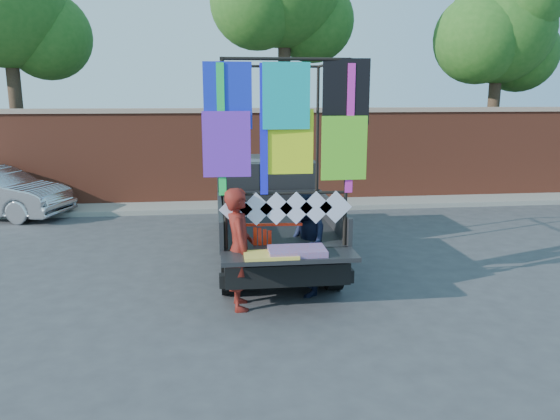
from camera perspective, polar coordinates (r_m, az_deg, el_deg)
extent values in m
plane|color=#38383A|center=(8.59, 0.82, -8.48)|extent=(90.00, 90.00, 0.00)
cube|color=brown|center=(15.10, -2.76, 5.44)|extent=(30.00, 0.35, 2.50)
cube|color=tan|center=(15.00, -2.81, 10.37)|extent=(30.00, 0.45, 0.12)
cube|color=gray|center=(14.61, -2.51, 0.47)|extent=(30.00, 1.20, 0.12)
cylinder|color=#38281C|center=(17.05, -25.78, 9.08)|extent=(0.36, 0.36, 4.90)
sphere|color=#245A19|center=(17.18, -26.69, 18.41)|extent=(3.20, 3.20, 3.20)
sphere|color=#245A19|center=(17.23, -23.07, 16.35)|extent=(2.40, 2.40, 2.40)
cylinder|color=#38281C|center=(16.29, 0.44, 11.17)|extent=(0.36, 0.36, 5.46)
sphere|color=#245A19|center=(16.95, 3.47, 19.11)|extent=(2.40, 2.40, 2.40)
sphere|color=#245A19|center=(16.09, -2.42, 20.89)|extent=(2.60, 2.60, 2.60)
cylinder|color=#38281C|center=(18.32, 21.32, 9.04)|extent=(0.36, 0.36, 4.55)
sphere|color=#245A19|center=(18.39, 21.97, 17.13)|extent=(3.20, 3.20, 3.20)
sphere|color=#245A19|center=(19.12, 23.67, 14.82)|extent=(2.40, 2.40, 2.40)
sphere|color=#245A19|center=(17.73, 20.00, 16.44)|extent=(2.60, 2.60, 2.60)
sphere|color=#245A19|center=(18.09, 23.98, 19.15)|extent=(2.20, 2.20, 2.20)
cylinder|color=black|center=(11.12, -5.80, -1.84)|extent=(0.23, 0.69, 0.69)
cylinder|color=black|center=(8.42, -5.38, -6.48)|extent=(0.23, 0.69, 0.69)
cylinder|color=black|center=(11.27, 2.49, -1.60)|extent=(0.23, 0.69, 0.69)
cylinder|color=black|center=(8.61, 5.55, -6.05)|extent=(0.23, 0.69, 0.69)
cube|color=black|center=(9.71, -0.83, -2.78)|extent=(1.77, 4.37, 0.31)
cube|color=black|center=(8.89, -0.30, -2.26)|extent=(1.87, 2.40, 0.10)
cube|color=black|center=(8.78, -6.26, -0.98)|extent=(0.06, 2.40, 0.47)
cube|color=black|center=(8.98, 5.51, -0.66)|extent=(0.06, 2.40, 0.47)
cube|color=black|center=(9.98, -1.09, 0.70)|extent=(1.87, 0.06, 0.47)
cube|color=black|center=(10.96, -1.63, 2.02)|extent=(1.87, 1.67, 1.30)
cube|color=#8C9EAD|center=(10.43, -1.40, 3.82)|extent=(1.67, 0.06, 0.57)
cube|color=#8C9EAD|center=(11.69, -1.99, 3.70)|extent=(1.67, 0.10, 0.73)
cube|color=black|center=(12.13, -2.13, 1.76)|extent=(1.82, 0.94, 0.57)
cube|color=black|center=(7.49, 0.99, -4.88)|extent=(1.87, 0.57, 0.06)
cube|color=black|center=(7.84, 0.74, -7.13)|extent=(1.93, 0.16, 0.19)
cylinder|color=black|center=(7.51, -5.86, 5.51)|extent=(0.05, 0.05, 2.60)
cylinder|color=black|center=(9.68, -6.13, 7.01)|extent=(0.05, 0.05, 2.60)
cylinder|color=black|center=(7.73, 6.97, 5.67)|extent=(0.05, 0.05, 2.60)
cylinder|color=black|center=(9.86, 3.92, 7.14)|extent=(0.05, 0.05, 2.60)
cylinder|color=black|center=(7.53, 0.67, 15.51)|extent=(1.77, 0.05, 0.05)
cylinder|color=black|center=(9.70, -1.09, 14.78)|extent=(1.77, 0.05, 0.05)
cylinder|color=black|center=(8.56, -6.21, 15.05)|extent=(0.05, 2.24, 0.05)
cylinder|color=black|center=(8.76, 5.43, 15.01)|extent=(0.05, 2.24, 0.05)
cylinder|color=black|center=(7.65, 0.64, 1.75)|extent=(1.77, 0.04, 0.04)
cube|color=#192EE1|center=(7.44, -5.42, 11.89)|extent=(0.65, 0.02, 0.89)
cube|color=#0DBBBA|center=(7.46, 0.73, 11.94)|extent=(0.65, 0.02, 0.89)
cube|color=black|center=(7.64, 6.63, 11.87)|extent=(0.65, 0.02, 0.89)
cube|color=#762AD5|center=(7.43, -5.31, 6.66)|extent=(0.65, 0.02, 0.89)
cube|color=#EAFF1A|center=(7.53, 0.67, 6.79)|extent=(0.65, 0.02, 0.89)
cube|color=#6CDF27|center=(7.64, 6.58, 6.78)|extent=(0.65, 0.02, 0.89)
cube|color=#1BDB51|center=(7.43, -6.15, 8.26)|extent=(0.10, 0.01, 1.77)
cube|color=#EE27BB|center=(7.66, 7.34, 8.35)|extent=(0.10, 0.01, 1.77)
cube|color=#1C1FFE|center=(7.46, -1.71, 8.34)|extent=(0.10, 0.01, 1.77)
cube|color=silver|center=(7.60, -4.63, 0.04)|extent=(0.47, 0.01, 0.47)
cube|color=silver|center=(7.62, -2.50, 0.09)|extent=(0.47, 0.01, 0.47)
cube|color=silver|center=(7.64, -0.39, 0.15)|extent=(0.47, 0.01, 0.47)
cube|color=silver|center=(7.68, 1.71, 0.20)|extent=(0.47, 0.01, 0.47)
cube|color=silver|center=(7.73, 3.79, 0.25)|extent=(0.47, 0.01, 0.47)
cube|color=silver|center=(7.78, 5.84, 0.31)|extent=(0.47, 0.01, 0.47)
cube|color=red|center=(7.49, 1.79, -4.32)|extent=(0.78, 0.47, 0.08)
cube|color=#EDCF4B|center=(7.38, -0.94, -4.73)|extent=(0.73, 0.42, 0.04)
imported|color=maroon|center=(7.73, -4.30, -4.07)|extent=(0.46, 0.66, 1.75)
imported|color=black|center=(8.24, 2.65, -3.63)|extent=(0.61, 0.78, 1.57)
cube|color=#FE280D|center=(7.88, -0.72, -1.53)|extent=(0.85, 0.11, 0.04)
cube|color=#FE280D|center=(7.91, -2.62, -3.50)|extent=(0.05, 0.02, 0.49)
cube|color=#FE280D|center=(7.92, -2.11, -3.62)|extent=(0.05, 0.02, 0.49)
cube|color=#FE280D|center=(7.93, -1.59, -3.74)|extent=(0.05, 0.02, 0.49)
cube|color=#FE280D|center=(7.94, -1.08, -3.87)|extent=(0.05, 0.02, 0.49)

